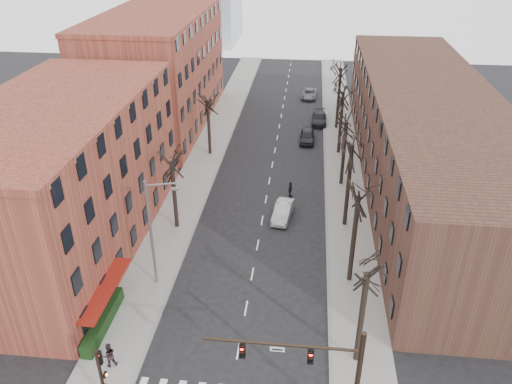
% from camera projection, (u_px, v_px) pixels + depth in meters
% --- Properties ---
extents(sidewalk_left, '(4.00, 90.00, 0.15)m').
position_uv_depth(sidewalk_left, '(209.00, 150.00, 60.35)').
color(sidewalk_left, gray).
rests_on(sidewalk_left, ground).
extents(sidewalk_right, '(4.00, 90.00, 0.15)m').
position_uv_depth(sidewalk_right, '(342.00, 156.00, 58.84)').
color(sidewalk_right, gray).
rests_on(sidewalk_right, ground).
extents(building_left_near, '(12.00, 26.00, 12.00)m').
position_uv_depth(building_left_near, '(63.00, 180.00, 40.85)').
color(building_left_near, brown).
rests_on(building_left_near, ground).
extents(building_left_far, '(12.00, 28.00, 14.00)m').
position_uv_depth(building_left_far, '(159.00, 71.00, 65.57)').
color(building_left_far, brown).
rests_on(building_left_far, ground).
extents(building_right, '(12.00, 50.00, 10.00)m').
position_uv_depth(building_right, '(426.00, 137.00, 51.35)').
color(building_right, '#472E21').
rests_on(building_right, ground).
extents(awning_left, '(1.20, 7.00, 0.15)m').
position_uv_depth(awning_left, '(111.00, 318.00, 35.32)').
color(awning_left, maroon).
rests_on(awning_left, ground).
extents(hedge, '(0.80, 6.00, 1.00)m').
position_uv_depth(hedge, '(103.00, 321.00, 34.15)').
color(hedge, '#193211').
rests_on(hedge, sidewalk_left).
extents(tree_right_a, '(5.20, 5.20, 10.00)m').
position_uv_depth(tree_right_a, '(356.00, 360.00, 31.98)').
color(tree_right_a, black).
rests_on(tree_right_a, ground).
extents(tree_right_b, '(5.20, 5.20, 10.80)m').
position_uv_depth(tree_right_b, '(349.00, 280.00, 38.93)').
color(tree_right_b, black).
rests_on(tree_right_b, ground).
extents(tree_right_c, '(5.20, 5.20, 11.60)m').
position_uv_depth(tree_right_c, '(344.00, 225.00, 45.88)').
color(tree_right_c, black).
rests_on(tree_right_c, ground).
extents(tree_right_d, '(5.20, 5.20, 10.00)m').
position_uv_depth(tree_right_d, '(341.00, 184.00, 52.83)').
color(tree_right_d, black).
rests_on(tree_right_d, ground).
extents(tree_right_e, '(5.20, 5.20, 10.80)m').
position_uv_depth(tree_right_e, '(338.00, 153.00, 59.78)').
color(tree_right_e, black).
rests_on(tree_right_e, ground).
extents(tree_right_f, '(5.20, 5.20, 11.60)m').
position_uv_depth(tree_right_f, '(336.00, 128.00, 66.74)').
color(tree_right_f, black).
rests_on(tree_right_f, ground).
extents(tree_left_a, '(5.20, 5.20, 9.50)m').
position_uv_depth(tree_left_a, '(177.00, 227.00, 45.58)').
color(tree_left_a, black).
rests_on(tree_left_a, ground).
extents(tree_left_b, '(5.20, 5.20, 9.50)m').
position_uv_depth(tree_left_b, '(210.00, 154.00, 59.48)').
color(tree_left_b, black).
rests_on(tree_left_b, ground).
extents(signal_mast_arm, '(8.14, 0.30, 7.20)m').
position_uv_depth(signal_mast_arm, '(328.00, 371.00, 25.70)').
color(signal_mast_arm, black).
rests_on(signal_mast_arm, ground).
extents(signal_pole_left, '(0.47, 0.44, 4.40)m').
position_uv_depth(signal_pole_left, '(101.00, 373.00, 27.78)').
color(signal_pole_left, black).
rests_on(signal_pole_left, ground).
extents(streetlight, '(2.45, 0.22, 9.03)m').
position_uv_depth(streetlight, '(153.00, 230.00, 36.14)').
color(streetlight, slate).
rests_on(streetlight, ground).
extents(silver_sedan, '(2.04, 4.47, 1.42)m').
position_uv_depth(silver_sedan, '(283.00, 211.00, 46.67)').
color(silver_sedan, '#A7A8AE').
rests_on(silver_sedan, ground).
extents(parked_car_near, '(1.82, 4.44, 1.51)m').
position_uv_depth(parked_car_near, '(307.00, 136.00, 62.48)').
color(parked_car_near, black).
rests_on(parked_car_near, ground).
extents(parked_car_mid, '(2.03, 4.91, 1.42)m').
position_uv_depth(parked_car_mid, '(319.00, 118.00, 68.04)').
color(parked_car_mid, black).
rests_on(parked_car_mid, ground).
extents(parked_car_far, '(2.46, 4.87, 1.32)m').
position_uv_depth(parked_car_far, '(309.00, 94.00, 77.57)').
color(parked_car_far, slate).
rests_on(parked_car_far, ground).
extents(pedestrian_b, '(1.07, 0.99, 1.76)m').
position_uv_depth(pedestrian_b, '(109.00, 355.00, 31.00)').
color(pedestrian_b, black).
rests_on(pedestrian_b, sidewalk_left).
extents(pedestrian_crossing, '(0.64, 1.06, 1.68)m').
position_uv_depth(pedestrian_crossing, '(290.00, 189.00, 50.13)').
color(pedestrian_crossing, black).
rests_on(pedestrian_crossing, ground).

